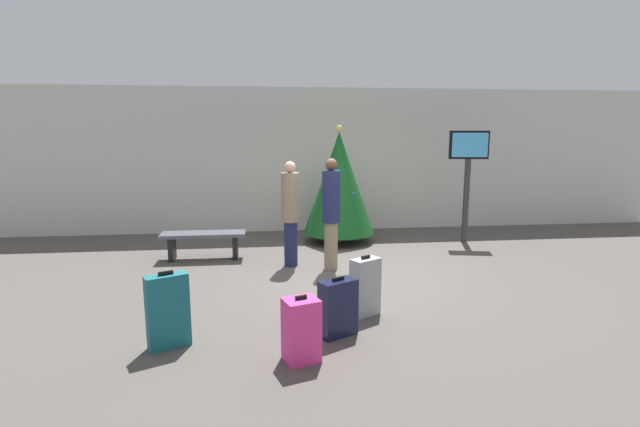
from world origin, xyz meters
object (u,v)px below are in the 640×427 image
(holiday_tree, at_px, (339,183))
(waiting_bench, at_px, (204,239))
(suitcase_3, at_px, (301,330))
(suitcase_2, at_px, (338,308))
(traveller_1, at_px, (290,211))
(flight_info_kiosk, at_px, (468,167))
(traveller_0, at_px, (331,211))
(suitcase_0, at_px, (365,287))
(suitcase_1, at_px, (168,311))

(holiday_tree, bearing_deg, waiting_bench, -158.33)
(suitcase_3, bearing_deg, suitcase_2, 50.07)
(traveller_1, distance_m, suitcase_3, 3.38)
(suitcase_2, bearing_deg, flight_info_kiosk, 51.62)
(waiting_bench, xyz_separation_m, traveller_0, (2.16, -0.85, 0.61))
(flight_info_kiosk, bearing_deg, waiting_bench, -171.77)
(suitcase_0, bearing_deg, waiting_bench, 129.16)
(traveller_0, xyz_separation_m, suitcase_3, (-0.72, -3.05, -0.65))
(waiting_bench, relative_size, suitcase_1, 1.77)
(flight_info_kiosk, xyz_separation_m, traveller_1, (-3.63, -1.33, -0.60))
(holiday_tree, bearing_deg, suitcase_1, -119.14)
(flight_info_kiosk, xyz_separation_m, traveller_0, (-2.99, -1.60, -0.56))
(flight_info_kiosk, xyz_separation_m, suitcase_3, (-3.71, -4.65, -1.22))
(flight_info_kiosk, bearing_deg, suitcase_3, -128.56)
(traveller_0, bearing_deg, suitcase_0, -85.67)
(suitcase_2, height_order, suitcase_3, same)
(suitcase_1, height_order, suitcase_2, suitcase_1)
(traveller_0, height_order, suitcase_0, traveller_0)
(flight_info_kiosk, distance_m, traveller_0, 3.44)
(suitcase_3, bearing_deg, suitcase_1, 161.55)
(traveller_0, distance_m, suitcase_2, 2.62)
(traveller_0, distance_m, suitcase_0, 2.08)
(holiday_tree, distance_m, flight_info_kiosk, 2.60)
(traveller_0, relative_size, suitcase_3, 2.69)
(flight_info_kiosk, bearing_deg, suitcase_0, -128.46)
(suitcase_0, height_order, suitcase_1, suitcase_1)
(traveller_1, xyz_separation_m, suitcase_0, (0.79, -2.24, -0.58))
(suitcase_0, height_order, suitcase_2, suitcase_0)
(suitcase_2, bearing_deg, traveller_1, 97.63)
(holiday_tree, distance_m, traveller_1, 1.95)
(waiting_bench, xyz_separation_m, suitcase_1, (0.08, -3.45, 0.04))
(flight_info_kiosk, height_order, suitcase_3, flight_info_kiosk)
(waiting_bench, bearing_deg, holiday_tree, 21.67)
(traveller_0, xyz_separation_m, suitcase_2, (-0.27, -2.52, -0.65))
(waiting_bench, xyz_separation_m, traveller_1, (1.51, -0.59, 0.58))
(holiday_tree, relative_size, suitcase_0, 3.12)
(traveller_0, bearing_deg, suitcase_2, -96.14)
(traveller_0, height_order, suitcase_2, traveller_0)
(waiting_bench, xyz_separation_m, suitcase_3, (1.44, -3.91, -0.04))
(suitcase_1, relative_size, suitcase_3, 1.23)
(traveller_0, bearing_deg, waiting_bench, 158.45)
(holiday_tree, distance_m, traveller_0, 1.94)
(suitcase_3, bearing_deg, holiday_tree, 77.00)
(holiday_tree, xyz_separation_m, suitcase_2, (-0.69, -4.40, -0.90))
(waiting_bench, height_order, traveller_1, traveller_1)
(holiday_tree, height_order, suitcase_2, holiday_tree)
(flight_info_kiosk, relative_size, traveller_1, 1.28)
(holiday_tree, distance_m, suitcase_1, 5.19)
(suitcase_1, xyz_separation_m, suitcase_2, (1.80, 0.08, -0.08))
(holiday_tree, height_order, waiting_bench, holiday_tree)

